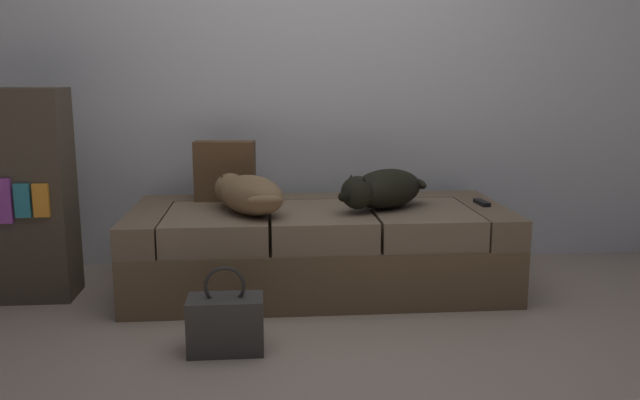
# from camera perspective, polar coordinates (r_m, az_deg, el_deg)

# --- Properties ---
(ground_plane) EXTENTS (10.00, 10.00, 0.00)m
(ground_plane) POSITION_cam_1_polar(r_m,az_deg,el_deg) (2.70, 1.88, -14.78)
(ground_plane) COLOR gray
(back_wall) EXTENTS (6.40, 0.10, 2.80)m
(back_wall) POSITION_cam_1_polar(r_m,az_deg,el_deg) (4.09, -0.79, 14.17)
(back_wall) COLOR silver
(back_wall) RESTS_ON ground
(couch) EXTENTS (2.03, 0.88, 0.46)m
(couch) POSITION_cam_1_polar(r_m,az_deg,el_deg) (3.61, -0.07, -4.20)
(couch) COLOR brown
(couch) RESTS_ON ground
(dog_tan) EXTENTS (0.46, 0.55, 0.20)m
(dog_tan) POSITION_cam_1_polar(r_m,az_deg,el_deg) (3.41, -6.32, 0.54)
(dog_tan) COLOR olive
(dog_tan) RESTS_ON couch
(dog_dark) EXTENTS (0.56, 0.48, 0.21)m
(dog_dark) POSITION_cam_1_polar(r_m,az_deg,el_deg) (3.51, 5.39, 0.93)
(dog_dark) COLOR black
(dog_dark) RESTS_ON couch
(tv_remote) EXTENTS (0.05, 0.15, 0.02)m
(tv_remote) POSITION_cam_1_polar(r_m,az_deg,el_deg) (3.74, 13.90, -0.23)
(tv_remote) COLOR black
(tv_remote) RESTS_ON couch
(throw_pillow) EXTENTS (0.35, 0.15, 0.34)m
(throw_pillow) POSITION_cam_1_polar(r_m,az_deg,el_deg) (3.76, -8.27, 2.51)
(throw_pillow) COLOR brown
(throw_pillow) RESTS_ON couch
(handbag) EXTENTS (0.32, 0.18, 0.38)m
(handbag) POSITION_cam_1_polar(r_m,az_deg,el_deg) (2.86, -8.20, -10.55)
(handbag) COLOR #363431
(handbag) RESTS_ON ground
(bookshelf) EXTENTS (0.56, 0.30, 1.10)m
(bookshelf) POSITION_cam_1_polar(r_m,az_deg,el_deg) (3.74, -25.00, 0.36)
(bookshelf) COLOR #453A2D
(bookshelf) RESTS_ON ground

